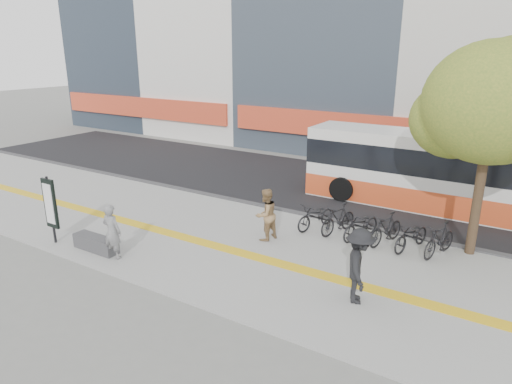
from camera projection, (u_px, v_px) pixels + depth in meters
The scene contains 13 objects.
ground at pixel (187, 258), 13.66m from camera, with size 120.00×120.00×0.00m, color gray.
sidewalk at pixel (217, 239), 14.86m from camera, with size 40.00×7.00×0.08m, color gray.
tactile_strip at pixel (207, 243), 14.44m from camera, with size 40.00×0.45×0.01m, color gold.
street at pixel (314, 184), 20.92m from camera, with size 40.00×8.00×0.06m, color black.
curb at pixel (270, 208), 17.67m from camera, with size 40.00×0.25×0.14m, color #38373A.
bench at pixel (96, 243), 13.91m from camera, with size 1.60×0.45×0.45m, color #38373A.
signboard at pixel (50, 205), 14.14m from camera, with size 0.55×0.10×2.20m.
street_tree at pixel (492, 106), 12.56m from camera, with size 4.40×3.80×6.31m.
bus at pixel (447, 176), 17.20m from camera, with size 10.78×2.56×2.87m.
bicycle_row at pixel (372, 227), 14.51m from camera, with size 5.06×1.85×1.02m.
seated_woman at pixel (112, 232), 13.22m from camera, with size 0.61×0.40×1.67m, color black.
pedestrian_tan at pixel (266, 215), 14.51m from camera, with size 0.83×0.65×1.72m, color #927149.
pedestrian_dark at pixel (359, 266), 10.89m from camera, with size 1.23×0.71×1.90m, color black.
Camera 1 is at (8.34, -9.42, 6.03)m, focal length 31.76 mm.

